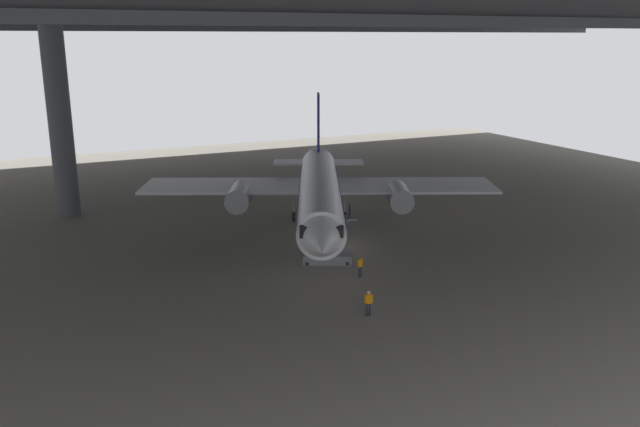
{
  "coord_description": "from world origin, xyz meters",
  "views": [
    {
      "loc": [
        -22.41,
        -45.46,
        16.64
      ],
      "look_at": [
        -0.07,
        1.76,
        2.48
      ],
      "focal_mm": 36.72,
      "sensor_mm": 36.0,
      "label": 1
    }
  ],
  "objects_px": {
    "airplane_main": "(319,191)",
    "crew_worker_near_nose": "(369,302)",
    "crew_worker_by_stairs": "(360,265)",
    "boarding_stairs": "(328,253)"
  },
  "relations": [
    {
      "from": "airplane_main",
      "to": "crew_worker_near_nose",
      "type": "relative_size",
      "value": 19.93
    },
    {
      "from": "crew_worker_by_stairs",
      "to": "boarding_stairs",
      "type": "bearing_deg",
      "value": 101.07
    },
    {
      "from": "crew_worker_near_nose",
      "to": "airplane_main",
      "type": "bearing_deg",
      "value": 73.54
    },
    {
      "from": "crew_worker_near_nose",
      "to": "crew_worker_by_stairs",
      "type": "distance_m",
      "value": 6.77
    },
    {
      "from": "boarding_stairs",
      "to": "crew_worker_near_nose",
      "type": "height_order",
      "value": "boarding_stairs"
    },
    {
      "from": "airplane_main",
      "to": "boarding_stairs",
      "type": "height_order",
      "value": "airplane_main"
    },
    {
      "from": "crew_worker_near_nose",
      "to": "boarding_stairs",
      "type": "bearing_deg",
      "value": 78.28
    },
    {
      "from": "crew_worker_near_nose",
      "to": "crew_worker_by_stairs",
      "type": "bearing_deg",
      "value": 65.61
    },
    {
      "from": "boarding_stairs",
      "to": "crew_worker_by_stairs",
      "type": "distance_m",
      "value": 3.84
    },
    {
      "from": "crew_worker_near_nose",
      "to": "crew_worker_by_stairs",
      "type": "height_order",
      "value": "crew_worker_near_nose"
    }
  ]
}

